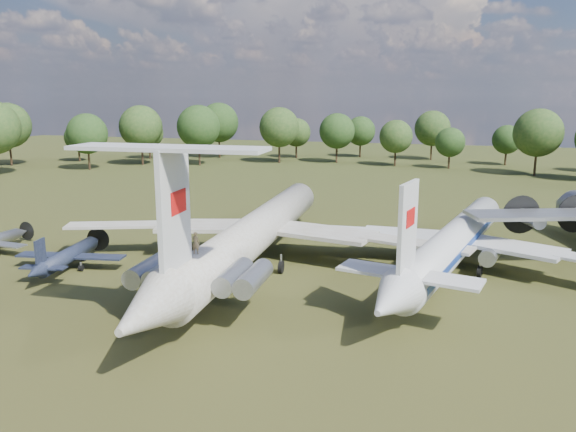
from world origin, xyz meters
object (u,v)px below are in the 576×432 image
(il62_airliner, at_px, (256,239))
(person_on_il62, at_px, (196,243))
(small_prop_west, at_px, (69,259))
(tu104_jet, at_px, (454,247))

(il62_airliner, xyz_separation_m, person_on_il62, (0.65, -15.41, 3.62))
(il62_airliner, xyz_separation_m, small_prop_west, (-17.65, -6.99, -1.64))
(small_prop_west, bearing_deg, tu104_jet, 6.70)
(tu104_jet, relative_size, small_prop_west, 3.15)
(small_prop_west, xyz_separation_m, person_on_il62, (18.31, -8.42, 5.26))
(small_prop_west, distance_m, person_on_il62, 20.82)
(il62_airliner, relative_size, person_on_il62, 32.36)
(person_on_il62, bearing_deg, il62_airliner, -91.42)
(il62_airliner, bearing_deg, tu104_jet, 8.51)
(tu104_jet, xyz_separation_m, small_prop_west, (-37.36, -10.80, -1.27))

